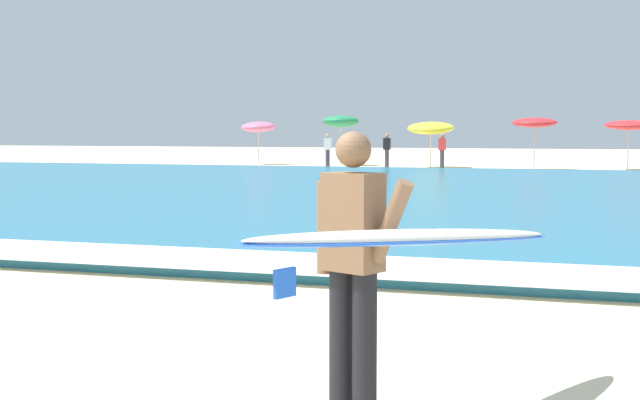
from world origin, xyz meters
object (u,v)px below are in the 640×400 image
(beachgoer_near_row_right, at_px, (387,150))
(surfer_with_board, at_px, (388,249))
(beach_umbrella_1, at_px, (341,121))
(beach_umbrella_0, at_px, (258,127))
(beach_umbrella_3, at_px, (535,123))
(beach_umbrella_4, at_px, (629,125))
(beach_umbrella_2, at_px, (431,128))
(beachgoer_near_row_left, at_px, (442,150))
(beachgoer_near_row_mid, at_px, (328,150))

(beachgoer_near_row_right, bearing_deg, surfer_with_board, -76.85)
(beach_umbrella_1, height_order, beachgoer_near_row_right, beach_umbrella_1)
(beach_umbrella_0, relative_size, beach_umbrella_1, 0.90)
(beach_umbrella_3, bearing_deg, beach_umbrella_4, 11.69)
(beach_umbrella_2, relative_size, beachgoer_near_row_right, 1.41)
(beach_umbrella_0, xyz_separation_m, beachgoer_near_row_right, (7.23, -2.08, -1.07))
(beachgoer_near_row_right, bearing_deg, beach_umbrella_4, 5.00)
(beachgoer_near_row_left, height_order, beachgoer_near_row_mid, same)
(beach_umbrella_1, relative_size, beach_umbrella_3, 1.06)
(beach_umbrella_0, bearing_deg, surfer_with_board, -67.38)
(surfer_with_board, distance_m, beachgoer_near_row_left, 35.19)
(surfer_with_board, xyz_separation_m, beach_umbrella_0, (-15.36, 36.86, 0.87))
(surfer_with_board, bearing_deg, beach_umbrella_3, 92.39)
(beach_umbrella_4, relative_size, beachgoer_near_row_mid, 1.41)
(beachgoer_near_row_left, bearing_deg, surfer_with_board, -80.95)
(surfer_with_board, bearing_deg, beach_umbrella_4, 85.98)
(beach_umbrella_1, relative_size, beachgoer_near_row_right, 1.58)
(beach_umbrella_2, height_order, beachgoer_near_row_left, beach_umbrella_2)
(beach_umbrella_0, distance_m, beachgoer_near_row_right, 7.60)
(surfer_with_board, relative_size, beachgoer_near_row_left, 1.79)
(beachgoer_near_row_left, bearing_deg, beachgoer_near_row_mid, -170.17)
(surfer_with_board, relative_size, beachgoer_near_row_right, 1.79)
(surfer_with_board, xyz_separation_m, beachgoer_near_row_left, (-5.54, 34.75, -0.19))
(beach_umbrella_1, bearing_deg, beach_umbrella_2, -12.12)
(beach_umbrella_0, height_order, beach_umbrella_4, beach_umbrella_0)
(beachgoer_near_row_left, xyz_separation_m, beachgoer_near_row_right, (-2.59, 0.03, 0.00))
(beach_umbrella_0, relative_size, beachgoer_near_row_right, 1.42)
(beach_umbrella_2, xyz_separation_m, beachgoer_near_row_right, (-1.87, -0.97, -1.00))
(beach_umbrella_0, distance_m, beach_umbrella_4, 17.90)
(beach_umbrella_0, bearing_deg, beach_umbrella_4, -3.69)
(beach_umbrella_1, bearing_deg, beach_umbrella_3, -11.13)
(beach_umbrella_4, bearing_deg, beach_umbrella_0, 176.31)
(beachgoer_near_row_right, bearing_deg, beach_umbrella_1, 144.96)
(beach_umbrella_0, distance_m, beachgoer_near_row_mid, 5.62)
(surfer_with_board, xyz_separation_m, beach_umbrella_2, (-6.25, 35.75, 0.80))
(beachgoer_near_row_mid, bearing_deg, beach_umbrella_2, 22.95)
(beach_umbrella_1, xyz_separation_m, beach_umbrella_4, (13.45, -1.05, -0.22))
(beachgoer_near_row_mid, bearing_deg, beachgoer_near_row_right, 19.60)
(beach_umbrella_2, bearing_deg, surfer_with_board, -80.08)
(surfer_with_board, height_order, beach_umbrella_2, beach_umbrella_2)
(beach_umbrella_3, bearing_deg, beach_umbrella_0, 171.93)
(beach_umbrella_3, relative_size, beachgoer_near_row_left, 1.49)
(beach_umbrella_4, bearing_deg, surfer_with_board, -94.02)
(beach_umbrella_0, height_order, beachgoer_near_row_left, beach_umbrella_0)
(beach_umbrella_0, bearing_deg, beach_umbrella_1, -1.36)
(beachgoer_near_row_mid, bearing_deg, beachgoer_near_row_left, 9.83)
(beachgoer_near_row_mid, xyz_separation_m, beachgoer_near_row_right, (2.60, 0.93, 0.00))
(beach_umbrella_1, xyz_separation_m, beach_umbrella_3, (9.49, -1.87, -0.10))
(surfer_with_board, distance_m, beach_umbrella_0, 39.94)
(beach_umbrella_1, xyz_separation_m, beachgoer_near_row_right, (2.82, -1.98, -1.34))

